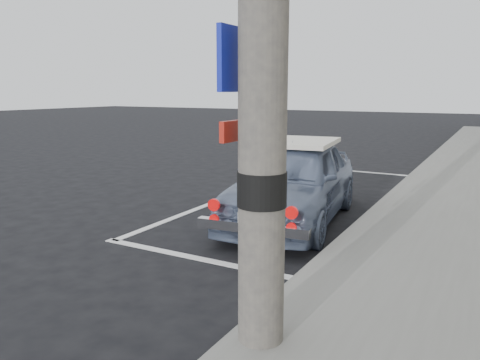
# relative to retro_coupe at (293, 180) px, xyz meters

# --- Properties ---
(ground) EXTENTS (80.00, 80.00, 0.00)m
(ground) POSITION_rel_retro_coupe_xyz_m (-0.79, -1.61, -0.63)
(ground) COLOR black
(ground) RESTS_ON ground
(sidewalk) EXTENTS (2.80, 40.00, 0.15)m
(sidewalk) POSITION_rel_retro_coupe_xyz_m (2.41, 0.39, -0.56)
(sidewalk) COLOR slate
(sidewalk) RESTS_ON ground
(pline_rear) EXTENTS (3.00, 0.12, 0.01)m
(pline_rear) POSITION_rel_retro_coupe_xyz_m (-0.29, -2.11, -0.63)
(pline_rear) COLOR silver
(pline_rear) RESTS_ON ground
(pline_front) EXTENTS (3.00, 0.12, 0.01)m
(pline_front) POSITION_rel_retro_coupe_xyz_m (-0.29, 4.89, -0.63)
(pline_front) COLOR silver
(pline_front) RESTS_ON ground
(pline_side) EXTENTS (0.12, 7.00, 0.01)m
(pline_side) POSITION_rel_retro_coupe_xyz_m (-1.69, 1.39, -0.63)
(pline_side) COLOR silver
(pline_side) RESTS_ON ground
(retro_coupe) EXTENTS (1.93, 3.83, 1.25)m
(retro_coupe) POSITION_rel_retro_coupe_xyz_m (0.00, 0.00, 0.00)
(retro_coupe) COLOR slate
(retro_coupe) RESTS_ON ground
(cat) EXTENTS (0.28, 0.55, 0.29)m
(cat) POSITION_rel_retro_coupe_xyz_m (0.15, -1.65, -0.50)
(cat) COLOR #726456
(cat) RESTS_ON ground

